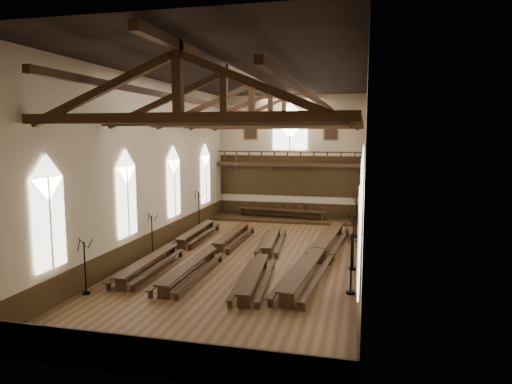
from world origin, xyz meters
The scene contains 21 objects.
ground centered at (0.00, 0.00, 0.00)m, with size 26.00×26.00×0.00m, color brown.
room_walls centered at (0.00, 0.00, 6.46)m, with size 26.00×26.00×26.00m.
wainscot_band centered at (0.00, 0.00, 0.60)m, with size 12.00×26.00×1.20m.
side_windows centered at (0.00, 0.00, 3.74)m, with size 11.85×19.80×4.50m.
end_window centered at (0.00, 12.90, 7.22)m, with size 2.80×0.12×3.80m.
minstrels_gallery centered at (0.00, 12.66, 3.91)m, with size 11.80×1.24×3.70m.
portraits centered at (0.00, 12.90, 7.10)m, with size 7.75×0.09×1.45m.
roof_trusses centered at (0.00, 0.00, 8.22)m, with size 11.70×25.70×2.80m.
refectory_row_a centered at (-4.53, -0.11, 0.50)m, with size 1.60×13.80×0.68m.
refectory_row_b centered at (-2.06, -0.52, 0.51)m, with size 1.43×13.92×0.70m.
refectory_row_c centered at (0.87, -0.90, 0.48)m, with size 1.90×13.69×0.66m.
refectory_row_d centered at (3.76, -0.05, 0.57)m, with size 2.20×14.82×0.78m.
dais centered at (-0.38, 11.40, 0.10)m, with size 11.40×2.91×0.19m, color #362510.
high_table centered at (-0.38, 11.40, 0.77)m, with size 7.28×1.55×0.68m.
high_chairs centered at (-0.38, 12.12, 0.78)m, with size 6.77×0.47×1.07m.
candelabrum_left_near centered at (-5.55, -7.38, 0.74)m, with size 0.73×0.72×2.45m.
candelabrum_left_mid centered at (-5.55, -1.01, 0.75)m, with size 0.73×0.72×2.46m.
candelabrum_left_far centered at (-5.55, 6.49, 0.87)m, with size 0.76×0.88×2.86m.
candelabrum_right_near centered at (5.55, -4.68, 0.85)m, with size 0.76×0.86×2.80m.
candelabrum_right_mid centered at (5.55, -1.00, 0.88)m, with size 0.86×0.85×2.89m.
candelabrum_right_far centered at (5.55, 6.49, 0.85)m, with size 0.82×0.84×2.81m.
Camera 1 is at (5.97, -24.12, 6.88)m, focal length 32.00 mm.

